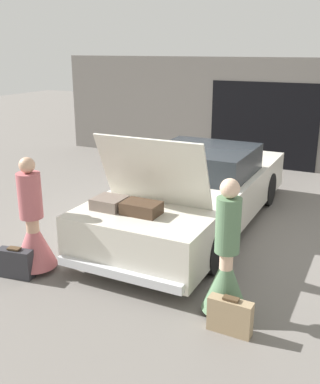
% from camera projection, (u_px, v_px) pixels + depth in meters
% --- Properties ---
extents(ground_plane, '(40.00, 40.00, 0.00)m').
position_uv_depth(ground_plane, '(196.00, 224.00, 8.06)').
color(ground_plane, slate).
extents(garage_wall_back, '(12.00, 0.14, 2.80)m').
position_uv_depth(garage_wall_back, '(264.00, 114.00, 11.58)').
color(garage_wall_back, slate).
rests_on(garage_wall_back, ground_plane).
extents(car, '(1.97, 5.34, 1.89)m').
position_uv_depth(car, '(197.00, 191.00, 7.89)').
color(car, silver).
rests_on(car, ground_plane).
extents(person_left, '(0.61, 0.61, 1.65)m').
position_uv_depth(person_left, '(33.00, 232.00, 6.22)').
color(person_left, tan).
rests_on(person_left, ground_plane).
extents(person_right, '(0.54, 0.54, 1.68)m').
position_uv_depth(person_right, '(226.00, 268.00, 5.15)').
color(person_right, beige).
rests_on(person_right, ground_plane).
extents(suitcase_beside_left_person, '(0.51, 0.25, 0.44)m').
position_uv_depth(suitcase_beside_left_person, '(16.00, 263.00, 6.15)').
color(suitcase_beside_left_person, '#2D2D33').
rests_on(suitcase_beside_left_person, ground_plane).
extents(suitcase_beside_right_person, '(0.50, 0.16, 0.44)m').
position_uv_depth(suitcase_beside_right_person, '(230.00, 316.00, 4.94)').
color(suitcase_beside_right_person, '#9E8460').
rests_on(suitcase_beside_right_person, ground_plane).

